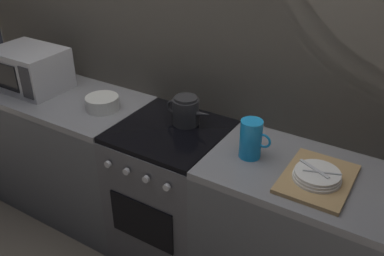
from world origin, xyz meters
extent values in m
plane|color=#6B6054|center=(0.00, 0.00, 0.00)|extent=(8.00, 8.00, 0.00)
cube|color=#A39989|center=(0.00, 0.33, 1.20)|extent=(3.60, 0.05, 2.40)
cube|color=beige|center=(0.00, 0.30, 1.20)|extent=(3.58, 0.01, 2.39)
cube|color=#515459|center=(-0.90, 0.00, 0.43)|extent=(1.20, 0.60, 0.86)
cube|color=gray|center=(-0.90, 0.00, 0.88)|extent=(1.20, 0.60, 0.04)
cube|color=#4C4C51|center=(0.00, 0.00, 0.43)|extent=(0.60, 0.60, 0.87)
cube|color=black|center=(0.00, 0.00, 0.89)|extent=(0.59, 0.59, 0.03)
cube|color=black|center=(0.00, -0.30, 0.45)|extent=(0.42, 0.01, 0.28)
cylinder|color=#B7B7BC|center=(-0.19, -0.32, 0.78)|extent=(0.04, 0.02, 0.04)
cylinder|color=#B7B7BC|center=(-0.06, -0.32, 0.78)|extent=(0.04, 0.02, 0.04)
cylinder|color=#B7B7BC|center=(0.06, -0.32, 0.78)|extent=(0.04, 0.02, 0.04)
cylinder|color=#B7B7BC|center=(0.19, -0.32, 0.78)|extent=(0.04, 0.02, 0.04)
cube|color=#515459|center=(0.90, 0.00, 0.43)|extent=(1.20, 0.60, 0.86)
cube|color=gray|center=(0.90, 0.00, 0.88)|extent=(1.20, 0.60, 0.04)
cube|color=#B2B2B7|center=(-1.10, -0.02, 1.04)|extent=(0.46, 0.34, 0.27)
cube|color=black|center=(-1.15, -0.19, 1.04)|extent=(0.28, 0.01, 0.17)
cube|color=#333338|center=(-0.93, -0.19, 1.04)|extent=(0.09, 0.01, 0.21)
cylinder|color=#262628|center=(0.04, 0.10, 0.98)|extent=(0.15, 0.15, 0.15)
cylinder|color=#262628|center=(0.04, 0.10, 1.06)|extent=(0.13, 0.13, 0.02)
cone|color=#262628|center=(0.15, 0.10, 0.99)|extent=(0.10, 0.04, 0.05)
torus|color=#262628|center=(-0.05, 0.10, 0.98)|extent=(0.08, 0.01, 0.08)
cylinder|color=silver|center=(-0.49, -0.01, 0.94)|extent=(0.20, 0.20, 0.08)
cylinder|color=#198CD8|center=(0.49, -0.02, 1.00)|extent=(0.11, 0.11, 0.20)
torus|color=#198CD8|center=(0.56, -0.02, 1.01)|extent=(0.08, 0.01, 0.08)
cube|color=tan|center=(0.84, -0.04, 0.91)|extent=(0.30, 0.40, 0.02)
cylinder|color=white|center=(0.84, -0.06, 0.93)|extent=(0.22, 0.22, 0.01)
cylinder|color=white|center=(0.84, -0.06, 0.94)|extent=(0.21, 0.21, 0.01)
cylinder|color=white|center=(0.84, -0.06, 0.96)|extent=(0.21, 0.21, 0.01)
cylinder|color=silver|center=(0.86, -0.06, 0.97)|extent=(0.16, 0.07, 0.01)
cube|color=silver|center=(0.82, -0.05, 0.97)|extent=(0.16, 0.09, 0.00)
camera|label=1|loc=(1.18, -1.67, 2.07)|focal=39.53mm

